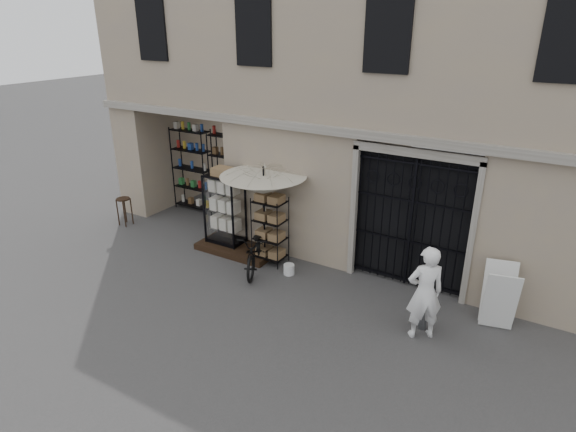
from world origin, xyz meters
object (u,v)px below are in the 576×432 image
Objects in this scene: bicycle at (257,269)px; shopkeeper at (420,335)px; wooden_stool at (125,211)px; white_bucket at (289,269)px; easel_sign at (499,297)px; market_umbrella at (263,180)px; display_cabinet at (225,213)px; steel_bollard at (424,308)px; wire_rack at (270,231)px.

shopkeeper is at bearing -31.59° from bicycle.
wooden_stool is 0.44× the size of shopkeeper.
white_bucket is 4.42m from easel_sign.
display_cabinet is at bearing 175.54° from market_umbrella.
white_bucket is (2.10, -0.40, -0.82)m from display_cabinet.
bicycle reaches higher than steel_bollard.
easel_sign is (1.16, 0.77, 0.20)m from steel_bollard.
wooden_stool is 8.68m from steel_bollard.
bicycle is (0.08, -0.47, -2.03)m from market_umbrella.
wooden_stool is at bearing 175.90° from steel_bollard.
market_umbrella reaches higher than display_cabinet.
steel_bollard is (5.31, -0.91, -0.51)m from display_cabinet.
market_umbrella is 4.45m from steel_bollard.
display_cabinet is 6.49m from easel_sign.
display_cabinet is at bearing 133.48° from bicycle.
white_bucket is 3.34m from shopkeeper.
display_cabinet is at bearing 165.91° from easel_sign.
steel_bollard is (3.22, -0.51, 0.32)m from white_bucket.
market_umbrella reaches higher than wooden_stool.
steel_bollard reaches higher than wooden_stool.
steel_bollard reaches higher than white_bucket.
wire_rack is 6.59× the size of white_bucket.
wooden_stool is (-4.66, 0.27, 0.42)m from bicycle.
market_umbrella is at bearing 2.44° from wooden_stool.
shopkeeper is 1.48× the size of easel_sign.
market_umbrella is 3.25× the size of steel_bollard.
white_bucket is 3.27m from steel_bollard.
wooden_stool is 9.82m from easel_sign.
white_bucket is at bearing 171.01° from steel_bollard.
wire_rack is at bearing 168.16° from steel_bollard.
steel_bollard is 1.41m from easel_sign.
display_cabinet is 5.41m from steel_bollard.
wire_rack reaches higher than wooden_stool.
display_cabinet is at bearing -164.76° from wire_rack.
wire_rack is at bearing 155.95° from white_bucket.
display_cabinet is 3.40m from wooden_stool.
steel_bollard is at bearing -4.10° from wooden_stool.
wooden_stool is at bearing 178.82° from white_bucket.
display_cabinet is at bearing 5.00° from wooden_stool.
bicycle reaches higher than white_bucket.
bicycle is 1.50× the size of easel_sign.
white_bucket is at bearing 170.61° from easel_sign.
wire_rack is 1.33× the size of easel_sign.
shopkeeper is at bearing -14.45° from market_umbrella.
wooden_stool is at bearing -177.56° from market_umbrella.
easel_sign reaches higher than steel_bollard.
white_bucket is (0.85, -0.31, -1.91)m from market_umbrella.
wooden_stool is at bearing -41.36° from shopkeeper.
wire_rack reaches higher than white_bucket.
wire_rack is 1.02m from white_bucket.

